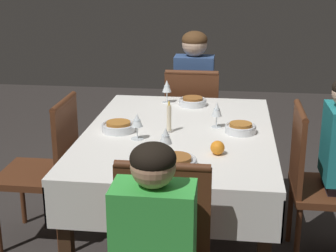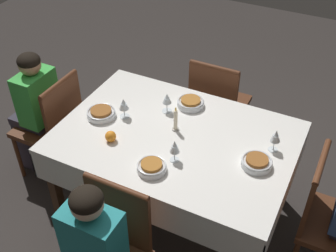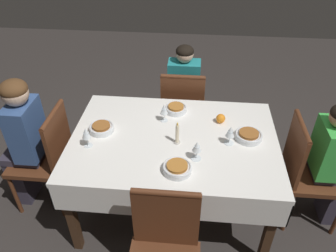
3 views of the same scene
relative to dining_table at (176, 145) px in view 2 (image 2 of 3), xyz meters
The scene contains 17 objects.
ground_plane 0.67m from the dining_table, ahead, with size 8.00×8.00×0.00m, color #332D2B.
dining_table is the anchor object (origin of this frame).
chair_east 1.03m from the dining_table, ahead, with size 0.43×0.43×0.92m.
chair_south 0.80m from the dining_table, 91.81° to the right, with size 0.43×0.43×0.92m.
chair_west 1.03m from the dining_table, behind, with size 0.43×0.43×0.92m.
chair_north 0.80m from the dining_table, 90.44° to the left, with size 0.43×0.43×0.92m.
person_child_green 1.18m from the dining_table, behind, with size 0.33×0.30×1.08m.
bowl_east 0.56m from the dining_table, ahead, with size 0.18×0.18×0.06m.
wine_glass_east 0.64m from the dining_table, 13.59° to the left, with size 0.06×0.06×0.16m.
bowl_south 0.36m from the dining_table, 88.07° to the right, with size 0.17×0.17×0.06m.
wine_glass_south 0.29m from the dining_table, 65.99° to the right, with size 0.06×0.06×0.15m.
bowl_west 0.55m from the dining_table, behind, with size 0.20×0.20×0.06m.
wine_glass_west 0.44m from the dining_table, behind, with size 0.07×0.07×0.15m.
bowl_north 0.36m from the dining_table, 97.92° to the left, with size 0.19×0.19×0.06m.
wine_glass_north 0.32m from the dining_table, 128.72° to the left, with size 0.07×0.07×0.14m.
candle_centerpiece 0.16m from the dining_table, 117.01° to the left, with size 0.05×0.05×0.18m.
orange_fruit 0.43m from the dining_table, 146.33° to the right, with size 0.07×0.07×0.07m, color orange.
Camera 2 is at (0.88, -1.87, 2.50)m, focal length 45.00 mm.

